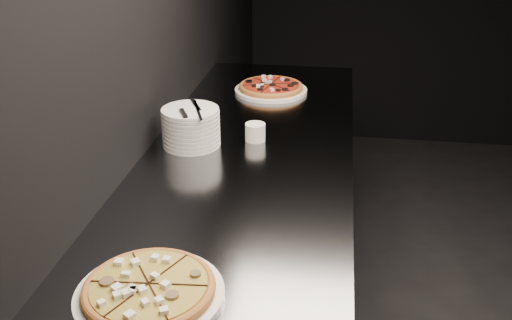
# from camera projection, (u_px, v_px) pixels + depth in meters

# --- Properties ---
(wall_left) EXTENTS (0.02, 5.00, 2.80)m
(wall_left) POSITION_uv_depth(u_px,v_px,m) (131.00, 18.00, 1.83)
(wall_left) COLOR black
(wall_left) RESTS_ON floor
(counter) EXTENTS (0.74, 2.44, 0.92)m
(counter) POSITION_uv_depth(u_px,v_px,m) (247.00, 269.00, 2.18)
(counter) COLOR slate
(counter) RESTS_ON floor
(pizza_mushroom) EXTENTS (0.35, 0.35, 0.04)m
(pizza_mushroom) POSITION_uv_depth(u_px,v_px,m) (149.00, 290.00, 1.30)
(pizza_mushroom) COLOR white
(pizza_mushroom) RESTS_ON counter
(pizza_tomato) EXTENTS (0.38, 0.38, 0.04)m
(pizza_tomato) POSITION_uv_depth(u_px,v_px,m) (271.00, 88.00, 2.66)
(pizza_tomato) COLOR white
(pizza_tomato) RESTS_ON counter
(plate_stack) EXTENTS (0.21, 0.21, 0.14)m
(plate_stack) POSITION_uv_depth(u_px,v_px,m) (191.00, 127.00, 2.08)
(plate_stack) COLOR white
(plate_stack) RESTS_ON counter
(cutlery) EXTENTS (0.09, 0.22, 0.01)m
(cutlery) POSITION_uv_depth(u_px,v_px,m) (191.00, 110.00, 2.03)
(cutlery) COLOR silver
(cutlery) RESTS_ON plate_stack
(ramekin) EXTENTS (0.08, 0.08, 0.07)m
(ramekin) POSITION_uv_depth(u_px,v_px,m) (255.00, 132.00, 2.13)
(ramekin) COLOR silver
(ramekin) RESTS_ON counter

